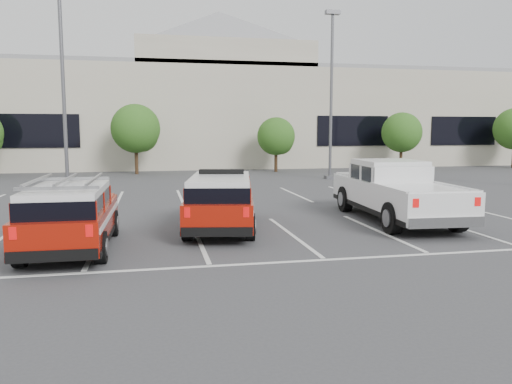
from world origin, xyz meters
The scene contains 11 objects.
ground centered at (0.00, 0.00, 0.00)m, with size 120.00×120.00×0.00m, color #3A3A3D.
stall_markings centered at (0.00, 4.50, 0.01)m, with size 23.00×15.00×0.01m, color silver.
convention_building centered at (0.18, 31.86, 4.72)m, with size 60.00×16.99×13.20m.
tree_mid_left centered at (-4.91, 22.05, 3.04)m, with size 3.37×3.37×4.85m.
tree_mid_right centered at (5.09, 22.05, 2.50)m, with size 2.77×2.77×3.99m.
tree_right centered at (15.09, 22.05, 2.77)m, with size 3.07×3.07×4.42m.
light_pole_left centered at (-8.00, 12.00, 5.19)m, with size 0.90×0.60×10.24m.
light_pole_mid centered at (7.00, 16.00, 5.19)m, with size 0.90×0.60×10.24m.
fire_chief_suv centered at (-1.88, 1.26, 0.74)m, with size 2.77×5.41×1.81m.
white_pickup centered at (4.05, 1.68, 0.80)m, with size 2.59×6.62×2.00m.
ladder_suv centered at (-5.93, -0.65, 0.75)m, with size 1.94×4.78×1.87m.
Camera 1 is at (-3.89, -13.64, 3.00)m, focal length 35.00 mm.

